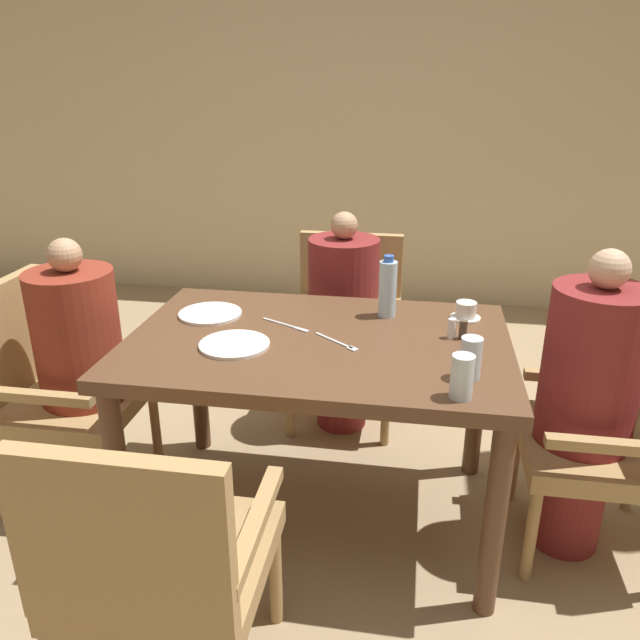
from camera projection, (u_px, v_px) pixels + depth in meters
ground_plane at (318, 512)px, 2.46m from camera, size 16.00×16.00×0.00m
wall_back at (380, 106)px, 4.31m from camera, size 8.00×0.06×2.80m
dining_table at (318, 362)px, 2.22m from camera, size 1.33×0.89×0.75m
chair_left_side at (52, 383)px, 2.44m from camera, size 0.51×0.51×0.89m
diner_in_left_chair at (83, 370)px, 2.40m from camera, size 0.32×0.32×1.07m
chair_far_side at (346, 322)px, 3.05m from camera, size 0.51×0.51×0.89m
diner_in_far_chair at (343, 321)px, 2.90m from camera, size 0.32×0.32×1.05m
chair_right_side at (625, 430)px, 2.12m from camera, size 0.51×0.51×0.89m
diner_in_right_chair at (585, 404)px, 2.11m from camera, size 0.32×0.32×1.11m
chair_near_corner at (157, 560)px, 1.56m from camera, size 0.51×0.51×0.89m
plate_main_left at (234, 344)px, 2.12m from camera, size 0.24×0.24×0.01m
plate_main_right at (210, 314)px, 2.39m from camera, size 0.24×0.24×0.01m
teacup_with_saucer at (466, 311)px, 2.34m from camera, size 0.11×0.11×0.07m
water_bottle at (388, 288)px, 2.34m from camera, size 0.07×0.07×0.24m
glass_tall_near at (462, 377)px, 1.76m from camera, size 0.07×0.07×0.13m
glass_tall_mid at (471, 358)px, 1.87m from camera, size 0.07×0.07×0.13m
salt_shaker at (452, 328)px, 2.17m from camera, size 0.03×0.03×0.07m
pepper_shaker at (463, 330)px, 2.16m from camera, size 0.03×0.03×0.07m
fork_beside_plate at (340, 343)px, 2.13m from camera, size 0.17×0.14×0.00m
knife_beside_plate at (288, 325)px, 2.28m from camera, size 0.20×0.11×0.00m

